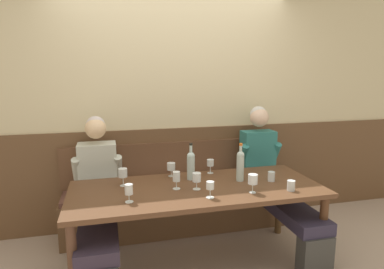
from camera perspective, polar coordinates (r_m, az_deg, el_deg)
room_wall_back at (r=3.72m, az=-3.10°, el=5.95°), size 6.80×0.08×2.80m
wood_wainscot_panel at (r=3.84m, az=-2.80°, el=-6.97°), size 6.80×0.03×1.09m
wall_bench at (r=3.73m, az=-2.11°, el=-11.76°), size 2.44×0.42×0.94m
dining_table at (r=2.95m, az=0.86°, el=-10.26°), size 2.14×0.88×0.73m
person_left_seat at (r=3.19m, az=-15.69°, el=-9.52°), size 0.47×1.33×1.28m
person_center_right_seat at (r=3.57m, az=13.44°, el=-6.92°), size 0.47×1.32×1.33m
wine_bottle_green_tall at (r=3.07m, az=8.19°, el=-5.07°), size 0.07×0.07×0.35m
wine_bottle_clear_water at (r=3.08m, az=-0.18°, el=-5.08°), size 0.07×0.07×0.34m
wine_glass_by_bottle at (r=2.62m, az=-10.66°, el=-9.32°), size 0.06×0.06×0.14m
wine_glass_near_bucket at (r=3.19m, az=-3.56°, el=-5.54°), size 0.08×0.08×0.13m
wine_glass_mid_left at (r=2.97m, az=-11.65°, el=-6.45°), size 0.08×0.08×0.15m
wine_glass_center_front at (r=2.66m, az=3.10°, el=-8.79°), size 0.07×0.07×0.13m
wine_glass_left_end at (r=3.27m, az=3.13°, el=-4.94°), size 0.07×0.07×0.14m
wine_glass_center_rear at (r=2.85m, az=-2.67°, el=-7.29°), size 0.07×0.07×0.15m
wine_glass_right_end at (r=2.80m, az=10.28°, el=-7.52°), size 0.08×0.08×0.16m
wine_glass_mid_right at (r=2.83m, az=0.80°, el=-7.41°), size 0.07×0.07×0.14m
water_tumbler_left at (r=3.14m, az=13.30°, el=-6.93°), size 0.06×0.06×0.09m
water_tumbler_center at (r=2.94m, az=16.44°, el=-8.30°), size 0.07×0.07×0.09m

